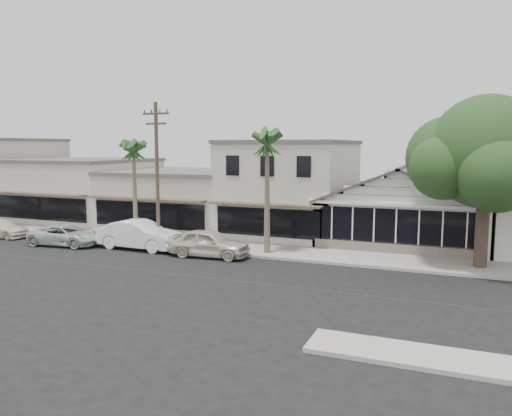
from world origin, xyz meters
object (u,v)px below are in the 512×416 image
at_px(car_2, 66,235).
at_px(car_0, 209,243).
at_px(utility_pole, 157,172).
at_px(car_3, 0,228).
at_px(shade_tree, 484,155).
at_px(car_1, 140,235).

bearing_deg(car_2, car_0, -92.95).
bearing_deg(utility_pole, car_0, -14.34).
distance_m(car_2, car_3, 6.37).
xyz_separation_m(utility_pole, car_3, (-12.34, -1.02, -4.17)).
bearing_deg(utility_pole, car_3, -175.29).
xyz_separation_m(car_2, shade_tree, (24.37, 3.42, 5.22)).
xyz_separation_m(car_0, car_2, (-10.09, -0.50, -0.15)).
height_order(car_2, car_3, car_2).
bearing_deg(car_2, car_3, 79.40).
bearing_deg(car_1, shade_tree, -81.00).
distance_m(car_1, shade_tree, 20.09).
relative_size(utility_pole, car_0, 1.90).
relative_size(car_3, shade_tree, 0.48).
bearing_deg(car_3, utility_pole, -88.46).
distance_m(car_1, car_3, 11.44).
xyz_separation_m(utility_pole, car_2, (-6.00, -1.55, -4.13)).
bearing_deg(utility_pole, car_2, -165.52).
bearing_deg(car_0, car_3, 86.22).
bearing_deg(car_1, car_3, 92.79).
height_order(utility_pole, shade_tree, utility_pole).
relative_size(utility_pole, car_2, 1.90).
xyz_separation_m(car_3, shade_tree, (30.72, 2.89, 5.26)).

